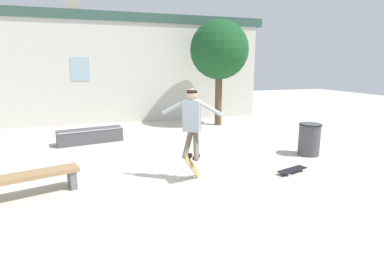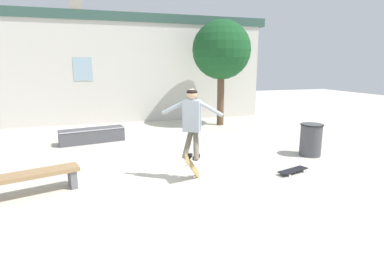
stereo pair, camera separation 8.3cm
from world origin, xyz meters
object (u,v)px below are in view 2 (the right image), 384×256
(tree_right, at_px, (221,51))
(park_bench, at_px, (23,180))
(trash_bin, at_px, (311,139))
(skateboard_resting, at_px, (293,170))
(skater, at_px, (192,118))
(skateboard_flipping, at_px, (192,167))
(skate_ledge, at_px, (92,135))

(tree_right, relative_size, park_bench, 2.07)
(trash_bin, relative_size, skateboard_resting, 1.05)
(skater, xyz_separation_m, skateboard_resting, (2.27, -0.28, -1.25))
(trash_bin, height_order, skateboard_resting, trash_bin)
(tree_right, bearing_deg, skater, -117.91)
(trash_bin, bearing_deg, tree_right, 98.56)
(tree_right, distance_m, park_bench, 8.39)
(park_bench, relative_size, skateboard_flipping, 2.89)
(skater, bearing_deg, skate_ledge, 59.66)
(tree_right, distance_m, trash_bin, 5.27)
(tree_right, bearing_deg, skateboard_resting, -95.75)
(tree_right, distance_m, skater, 6.27)
(park_bench, bearing_deg, skateboard_resting, -20.15)
(skate_ledge, height_order, skateboard_resting, skate_ledge)
(skateboard_resting, bearing_deg, skateboard_flipping, -22.55)
(skateboard_flipping, height_order, skateboard_resting, skateboard_flipping)
(skate_ledge, height_order, skater, skater)
(skate_ledge, relative_size, trash_bin, 2.32)
(park_bench, height_order, trash_bin, trash_bin)
(skate_ledge, bearing_deg, trash_bin, -40.32)
(park_bench, distance_m, skateboard_resting, 5.47)
(skate_ledge, relative_size, skater, 1.37)
(trash_bin, distance_m, skateboard_flipping, 3.62)
(skate_ledge, bearing_deg, skateboard_resting, -54.98)
(tree_right, bearing_deg, skate_ledge, -163.51)
(skate_ledge, xyz_separation_m, skater, (2.05, -3.91, 1.10))
(tree_right, height_order, park_bench, tree_right)
(trash_bin, xyz_separation_m, skater, (-3.53, -0.76, 0.87))
(park_bench, height_order, skateboard_flipping, skateboard_flipping)
(skater, height_order, skateboard_resting, skater)
(park_bench, bearing_deg, trash_bin, -10.52)
(skater, bearing_deg, skateboard_resting, -65.02)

